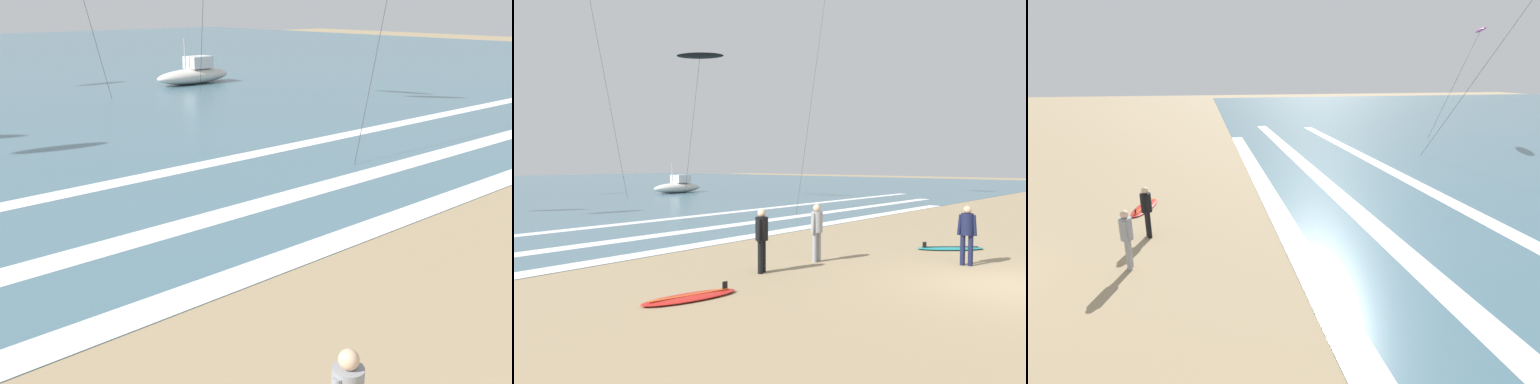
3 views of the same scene
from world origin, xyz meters
TOP-DOWN VIEW (x-y plane):
  - wave_foam_shoreline at (-1.11, 9.44)m, footprint 40.39×0.79m
  - wave_foam_outer_break at (1.59, 16.29)m, footprint 54.80×0.72m
  - offshore_boat at (17.44, 32.19)m, footprint 5.29×1.99m

SIDE VIEW (x-z plane):
  - wave_foam_shoreline at x=-1.11m, z-range 0.01..0.02m
  - wave_foam_outer_break at x=1.59m, z-range 0.01..0.02m
  - offshore_boat at x=17.44m, z-range -0.80..1.90m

